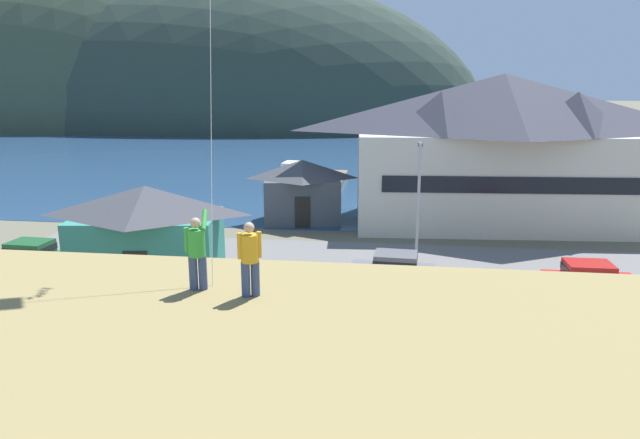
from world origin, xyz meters
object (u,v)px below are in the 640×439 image
wharf_dock (326,184)px  parked_car_front_row_silver (30,256)px  person_kite_flyer (197,251)px  storage_shed_waterside (302,190)px  parked_car_mid_row_near (236,305)px  parked_car_front_row_red (590,280)px  moored_boat_wharfside (294,175)px  parking_light_pole (418,197)px  storage_shed_near_lot (148,238)px  person_companion (250,257)px  harbor_lodge (500,146)px  parked_car_mid_row_far (393,269)px

wharf_dock → parked_car_front_row_silver: (-12.85, -27.83, 0.71)m
parked_car_front_row_silver → person_kite_flyer: person_kite_flyer is taller
storage_shed_waterside → parked_car_mid_row_near: storage_shed_waterside is taller
parked_car_front_row_red → parked_car_front_row_silver: same height
moored_boat_wharfside → parking_light_pole: bearing=-66.6°
parked_car_mid_row_near → parked_car_front_row_silver: (-12.94, 5.33, 0.00)m
storage_shed_waterside → parking_light_pole: bearing=-51.0°
storage_shed_near_lot → moored_boat_wharfside: bearing=87.2°
storage_shed_waterside → person_companion: bearing=-83.3°
storage_shed_waterside → person_companion: 29.60m
harbor_lodge → moored_boat_wharfside: (-17.79, 15.88, -5.04)m
wharf_dock → person_kite_flyer: (2.04, -42.86, 6.11)m
parked_car_mid_row_far → parked_car_front_row_red: size_ratio=1.02×
person_companion → storage_shed_near_lot: bearing=122.4°
person_kite_flyer → parking_light_pole: bearing=72.6°
parked_car_front_row_red → parked_car_front_row_silver: size_ratio=0.98×
parked_car_mid_row_near → person_kite_flyer: bearing=-78.7°
parked_car_mid_row_far → parked_car_front_row_red: 9.30m
parked_car_front_row_silver → parking_light_pole: (20.81, 3.90, 3.04)m
parked_car_mid_row_near → person_kite_flyer: size_ratio=2.30×
harbor_lodge → person_kite_flyer: bearing=-111.9°
storage_shed_near_lot → wharf_dock: (5.26, 29.52, -2.46)m
parked_car_front_row_silver → parking_light_pole: bearing=10.6°
wharf_dock → parked_car_mid_row_far: 28.34m
person_kite_flyer → parked_car_front_row_silver: bearing=134.7°
storage_shed_waterside → person_companion: (3.45, -29.12, 4.03)m
parked_car_mid_row_far → person_companion: size_ratio=2.48×
wharf_dock → person_companion: 43.69m
storage_shed_waterside → parked_car_mid_row_far: size_ratio=1.51×
storage_shed_waterside → parked_car_front_row_red: storage_shed_waterside is taller
parked_car_mid_row_far → parked_car_front_row_silver: 19.54m
parked_car_mid_row_far → storage_shed_near_lot: bearing=-170.5°
person_companion → person_kite_flyer: bearing=168.4°
harbor_lodge → moored_boat_wharfside: bearing=138.2°
harbor_lodge → storage_shed_near_lot: bearing=-139.3°
parked_car_mid_row_near → storage_shed_near_lot: bearing=145.8°
storage_shed_near_lot → person_kite_flyer: bearing=-61.3°
parked_car_mid_row_far → parking_light_pole: parking_light_pole is taller
parked_car_mid_row_far → parked_car_mid_row_near: size_ratio=1.01×
person_companion → moored_boat_wharfside: bearing=98.7°
moored_boat_wharfside → wharf_dock: bearing=-39.3°
harbor_lodge → parking_light_pole: harbor_lodge is taller
parked_car_mid_row_far → parked_car_front_row_red: same height
parked_car_front_row_red → person_kite_flyer: person_kite_flyer is taller
harbor_lodge → parking_light_pole: 12.75m
storage_shed_waterside → moored_boat_wharfside: storage_shed_waterside is taller
storage_shed_near_lot → storage_shed_waterside: bearing=71.5°
parked_car_mid_row_far → parked_car_front_row_red: bearing=-2.5°
storage_shed_near_lot → parked_car_mid_row_near: (5.35, -3.64, -1.74)m
storage_shed_waterside → parked_car_mid_row_near: 19.20m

